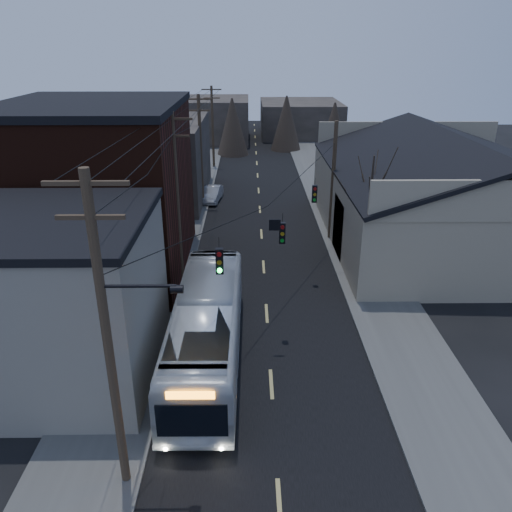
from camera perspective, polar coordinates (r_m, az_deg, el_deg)
The scene contains 13 objects.
road_surface at distance 41.50m, azimuth 0.50°, elevation 4.49°, with size 9.00×110.00×0.02m, color black.
sidewalk_left at distance 41.85m, azimuth -8.46°, elevation 4.47°, with size 4.00×110.00×0.12m, color #474744.
sidewalk_right at distance 42.12m, azimuth 9.40°, elevation 4.53°, with size 4.00×110.00×0.12m, color #474744.
building_clapboard at distance 22.30m, azimuth -22.11°, elevation -4.85°, with size 8.00×8.00×7.00m, color #6D665B.
building_brick at distance 31.79m, azimuth -17.54°, elevation 6.92°, with size 10.00×12.00×10.00m, color black.
building_left_far at distance 47.14m, azimuth -11.48°, elevation 10.73°, with size 9.00×14.00×7.00m, color #2D2824.
warehouse at distance 38.49m, azimuth 20.52°, elevation 5.68°, with size 16.16×20.60×7.73m.
building_far_left at distance 75.17m, azimuth -4.83°, elevation 15.26°, with size 10.00×12.00×6.00m, color #2D2824.
building_far_right at distance 80.41m, azimuth 5.05°, elevation 15.41°, with size 12.00×14.00×5.00m, color #2D2824.
bare_tree at distance 31.73m, azimuth 12.77°, elevation 4.76°, with size 0.40×0.40×7.20m, color black.
utility_lines at distance 34.54m, azimuth -4.50°, elevation 9.10°, with size 11.24×45.28×10.50m.
bus at distance 22.44m, azimuth -5.63°, elevation -8.29°, with size 2.79×11.94×3.33m, color silver.
parked_car at distance 45.80m, azimuth -5.05°, elevation 7.08°, with size 1.42×4.07×1.34m, color #94959B.
Camera 1 is at (-0.88, -9.28, 13.36)m, focal length 35.00 mm.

